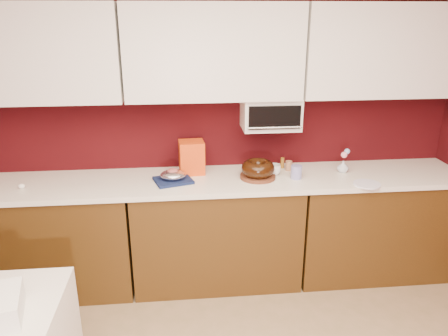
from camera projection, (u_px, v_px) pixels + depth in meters
name	position (u px, v px, depth m)	size (l,w,h in m)	color
wall_back	(213.00, 125.00, 3.59)	(4.00, 0.02, 2.50)	#38070A
base_cabinet_left	(49.00, 240.00, 3.45)	(1.31, 0.58, 0.86)	#462C0E
base_cabinet_center	(216.00, 232.00, 3.57)	(1.31, 0.58, 0.86)	#462C0E
base_cabinet_right	(373.00, 224.00, 3.70)	(1.31, 0.58, 0.86)	#462C0E
countertop	(216.00, 181.00, 3.42)	(4.00, 0.62, 0.04)	white
upper_cabinet_left	(27.00, 54.00, 3.11)	(1.31, 0.33, 0.70)	white
upper_cabinet_center	(214.00, 52.00, 3.23)	(1.31, 0.33, 0.70)	white
upper_cabinet_right	(386.00, 50.00, 3.36)	(1.31, 0.33, 0.70)	white
toaster_oven	(270.00, 113.00, 3.46)	(0.45, 0.30, 0.25)	white
toaster_oven_door	(275.00, 118.00, 3.31)	(0.40, 0.02, 0.18)	black
toaster_oven_handle	(275.00, 128.00, 3.32)	(0.02, 0.02, 0.42)	silver
cake_base	(258.00, 176.00, 3.42)	(0.28, 0.28, 0.03)	#5C2E1B
bundt_cake	(258.00, 168.00, 3.40)	(0.26, 0.26, 0.11)	black
navy_towel	(173.00, 180.00, 3.35)	(0.27, 0.23, 0.02)	#121E46
foil_ham_nest	(173.00, 175.00, 3.33)	(0.20, 0.16, 0.07)	silver
roasted_ham	(173.00, 172.00, 3.33)	(0.09, 0.07, 0.06)	#A9534D
pandoro_box	(192.00, 157.00, 3.49)	(0.19, 0.18, 0.26)	red
dark_pan	(260.00, 168.00, 3.59)	(0.21, 0.21, 0.04)	black
coffee_mug	(274.00, 169.00, 3.47)	(0.09, 0.09, 0.11)	silver
blue_jar	(296.00, 172.00, 3.40)	(0.09, 0.09, 0.10)	#1A1C92
flower_vase	(343.00, 166.00, 3.53)	(0.07, 0.07, 0.11)	silver
flower_pink	(344.00, 155.00, 3.50)	(0.05, 0.05, 0.05)	pink
flower_blue	(347.00, 151.00, 3.52)	(0.05, 0.05, 0.05)	#8FB3E5
china_plate	(367.00, 184.00, 3.29)	(0.20, 0.20, 0.01)	white
amber_bottle	(282.00, 163.00, 3.63)	(0.03, 0.03, 0.09)	brown
paper_cup	(289.00, 166.00, 3.58)	(0.05, 0.05, 0.08)	#9C6846
egg_right	(21.00, 186.00, 3.21)	(0.05, 0.04, 0.04)	white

